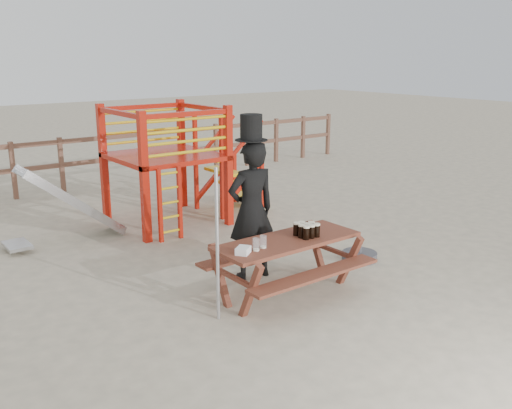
{
  "coord_description": "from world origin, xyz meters",
  "views": [
    {
      "loc": [
        -4.49,
        -5.21,
        2.95
      ],
      "look_at": [
        0.08,
        0.8,
        0.94
      ],
      "focal_mm": 40.0,
      "sensor_mm": 36.0,
      "label": 1
    }
  ],
  "objects": [
    {
      "name": "ground",
      "position": [
        0.0,
        0.0,
        0.0
      ],
      "size": [
        60.0,
        60.0,
        0.0
      ],
      "primitive_type": "plane",
      "color": "#BBAC91",
      "rests_on": "ground"
    },
    {
      "name": "back_fence",
      "position": [
        0.0,
        7.0,
        0.74
      ],
      "size": [
        15.09,
        0.09,
        1.2
      ],
      "color": "brown",
      "rests_on": "ground"
    },
    {
      "name": "playground_fort",
      "position": [
        0.12,
        3.58,
        1.07
      ],
      "size": [
        4.71,
        1.84,
        2.1
      ],
      "color": "#AD190B",
      "rests_on": "ground"
    },
    {
      "name": "picnic_table",
      "position": [
        -0.15,
        -0.14,
        0.46
      ],
      "size": [
        1.89,
        1.31,
        0.73
      ],
      "rotation": [
        0.0,
        0.0,
        0.01
      ],
      "color": "brown",
      "rests_on": "ground"
    },
    {
      "name": "man_with_hat",
      "position": [
        -0.15,
        0.6,
        0.99
      ],
      "size": [
        0.73,
        0.52,
        2.2
      ],
      "rotation": [
        0.0,
        0.0,
        3.03
      ],
      "color": "black",
      "rests_on": "ground"
    },
    {
      "name": "metal_pole",
      "position": [
        -1.21,
        -0.19,
        0.88
      ],
      "size": [
        0.04,
        0.04,
        1.77
      ],
      "primitive_type": "cylinder",
      "color": "#B2B2B7",
      "rests_on": "ground"
    },
    {
      "name": "parasol_base",
      "position": [
        1.5,
        0.15,
        0.06
      ],
      "size": [
        0.51,
        0.51,
        0.22
      ],
      "color": "#3E3E44",
      "rests_on": "ground"
    },
    {
      "name": "paper_bag",
      "position": [
        -0.89,
        -0.23,
        0.77
      ],
      "size": [
        0.23,
        0.22,
        0.08
      ],
      "primitive_type": "cube",
      "rotation": [
        0.0,
        0.0,
        0.62
      ],
      "color": "white",
      "rests_on": "picnic_table"
    },
    {
      "name": "stout_pints",
      "position": [
        0.11,
        -0.2,
        0.82
      ],
      "size": [
        0.26,
        0.28,
        0.17
      ],
      "color": "black",
      "rests_on": "picnic_table"
    },
    {
      "name": "empty_glasses",
      "position": [
        -0.64,
        -0.22,
        0.8
      ],
      "size": [
        0.21,
        0.11,
        0.15
      ],
      "color": "silver",
      "rests_on": "picnic_table"
    }
  ]
}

